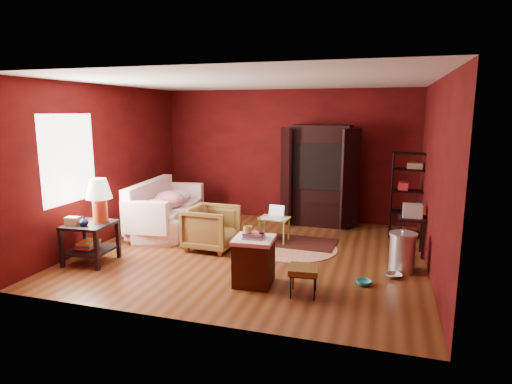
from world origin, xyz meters
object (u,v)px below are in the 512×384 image
side_table (95,213)px  hamper (254,260)px  wire_shelving (414,192)px  armchair (212,226)px  sofa (165,210)px  laptop_desk (274,220)px  tv_armoire (320,173)px

side_table → hamper: side_table is taller
wire_shelving → hamper: bearing=-123.5°
armchair → sofa: bearing=62.0°
sofa → wire_shelving: 4.76m
sofa → laptop_desk: sofa is taller
sofa → wire_shelving: wire_shelving is taller
sofa → laptop_desk: (2.26, -0.08, -0.01)m
side_table → wire_shelving: 5.57m
tv_armoire → sofa: bearing=-152.1°
sofa → hamper: (2.47, -2.03, -0.07)m
sofa → tv_armoire: tv_armoire is taller
armchair → laptop_desk: (0.93, 0.69, -0.00)m
laptop_desk → tv_armoire: (0.58, 1.48, 0.67)m
armchair → tv_armoire: 2.73m
tv_armoire → hamper: bearing=-94.4°
armchair → hamper: 1.70m
side_table → wire_shelving: wire_shelving is taller
sofa → wire_shelving: size_ratio=1.32×
tv_armoire → wire_shelving: (1.81, -0.47, -0.20)m
laptop_desk → tv_armoire: bearing=73.5°
sofa → tv_armoire: 3.23m
laptop_desk → wire_shelving: size_ratio=0.41×
armchair → laptop_desk: 1.16m
side_table → tv_armoire: 4.46m
laptop_desk → tv_armoire: tv_armoire is taller
sofa → side_table: 1.94m
hamper → tv_armoire: tv_armoire is taller
armchair → wire_shelving: 3.76m
armchair → wire_shelving: bearing=-60.6°
laptop_desk → wire_shelving: 2.63m
sofa → laptop_desk: bearing=-110.4°
hamper → laptop_desk: bearing=96.2°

